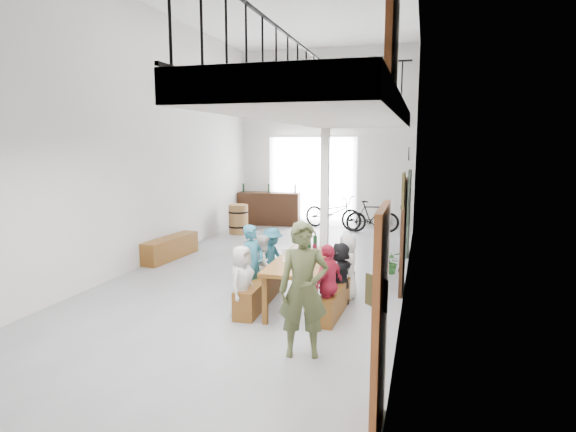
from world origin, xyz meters
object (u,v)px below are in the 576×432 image
(serving_counter, at_px, (269,209))
(host_standing, at_px, (303,290))
(oak_barrel, at_px, (238,219))
(tasting_table, at_px, (303,264))
(bicycle_near, at_px, (333,212))
(side_bench, at_px, (170,248))
(bench_inner, at_px, (261,289))

(serving_counter, distance_m, host_standing, 9.70)
(host_standing, bearing_deg, oak_barrel, 102.64)
(tasting_table, xyz_separation_m, serving_counter, (-2.96, 7.33, -0.18))
(serving_counter, bearing_deg, bicycle_near, -9.99)
(tasting_table, distance_m, oak_barrel, 6.56)
(host_standing, xyz_separation_m, bicycle_near, (-1.28, 8.89, -0.33))
(side_bench, height_order, oak_barrel, oak_barrel)
(tasting_table, relative_size, host_standing, 1.22)
(bench_inner, bearing_deg, host_standing, -58.62)
(side_bench, bearing_deg, bench_inner, -37.88)
(serving_counter, bearing_deg, bench_inner, -77.71)
(bench_inner, relative_size, side_bench, 1.10)
(bench_inner, bearing_deg, side_bench, 140.12)
(oak_barrel, bearing_deg, host_standing, -62.84)
(bench_inner, xyz_separation_m, host_standing, (1.16, -1.76, 0.62))
(tasting_table, height_order, side_bench, tasting_table)
(oak_barrel, bearing_deg, tasting_table, -59.32)
(bench_inner, distance_m, host_standing, 2.20)
(tasting_table, bearing_deg, serving_counter, 111.29)
(oak_barrel, height_order, serving_counter, serving_counter)
(bicycle_near, bearing_deg, serving_counter, 104.83)
(side_bench, height_order, host_standing, host_standing)
(serving_counter, bearing_deg, side_bench, -103.26)
(oak_barrel, relative_size, host_standing, 0.50)
(oak_barrel, relative_size, serving_counter, 0.43)
(host_standing, bearing_deg, bicycle_near, 83.69)
(host_standing, distance_m, bicycle_near, 8.98)
(serving_counter, height_order, bicycle_near, serving_counter)
(host_standing, bearing_deg, side_bench, 120.92)
(side_bench, bearing_deg, tasting_table, -32.25)
(bench_inner, distance_m, side_bench, 3.79)
(bench_inner, distance_m, serving_counter, 7.66)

